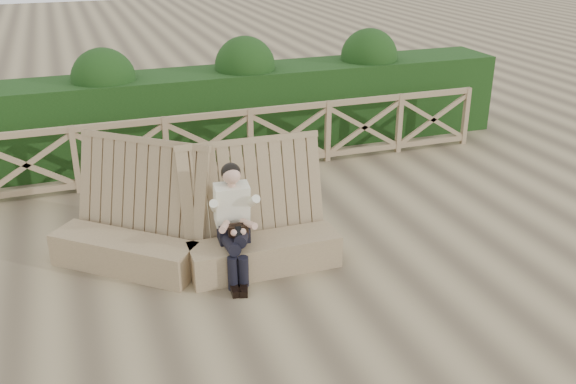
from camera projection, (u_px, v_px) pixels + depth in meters
name	position (u px, v px, depth m)	size (l,w,h in m)	color
ground	(277.00, 274.00, 7.88)	(60.00, 60.00, 0.00)	brown
bench	(195.00, 238.00, 7.94)	(3.43, 1.84, 1.55)	#7E6648
woman	(234.00, 219.00, 7.63)	(0.43, 0.89, 1.41)	black
guardrail	(209.00, 145.00, 10.69)	(10.10, 0.09, 1.10)	#84684D
hedge	(193.00, 114.00, 11.65)	(12.00, 1.20, 1.50)	black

